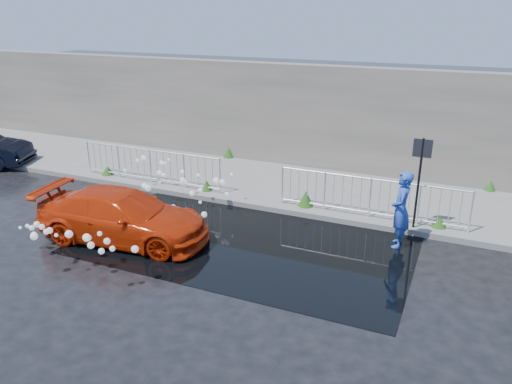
# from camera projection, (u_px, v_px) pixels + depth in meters

# --- Properties ---
(ground) EXTENTS (90.00, 90.00, 0.00)m
(ground) POSITION_uv_depth(u_px,v_px,m) (211.00, 253.00, 11.77)
(ground) COLOR black
(ground) RESTS_ON ground
(pavement) EXTENTS (30.00, 4.00, 0.15)m
(pavement) POSITION_uv_depth(u_px,v_px,m) (286.00, 185.00, 16.03)
(pavement) COLOR #605F5B
(pavement) RESTS_ON ground
(curb) EXTENTS (30.00, 0.25, 0.16)m
(curb) POSITION_uv_depth(u_px,v_px,m) (261.00, 207.00, 14.31)
(curb) COLOR #605F5B
(curb) RESTS_ON ground
(retaining_wall) EXTENTS (30.00, 0.60, 3.50)m
(retaining_wall) POSITION_uv_depth(u_px,v_px,m) (309.00, 116.00, 17.28)
(retaining_wall) COLOR #555047
(retaining_wall) RESTS_ON pavement
(puddle) EXTENTS (8.00, 5.00, 0.01)m
(puddle) POSITION_uv_depth(u_px,v_px,m) (248.00, 240.00, 12.43)
(puddle) COLOR black
(puddle) RESTS_ON ground
(sign_post) EXTENTS (0.45, 0.06, 2.50)m
(sign_post) POSITION_uv_depth(u_px,v_px,m) (420.00, 169.00, 12.24)
(sign_post) COLOR black
(sign_post) RESTS_ON ground
(railing_left) EXTENTS (5.05, 0.05, 1.10)m
(railing_left) POSITION_uv_depth(u_px,v_px,m) (150.00, 165.00, 15.89)
(railing_left) COLOR silver
(railing_left) RESTS_ON pavement
(railing_right) EXTENTS (5.05, 0.05, 1.10)m
(railing_right) POSITION_uv_depth(u_px,v_px,m) (370.00, 196.00, 13.25)
(railing_right) COLOR silver
(railing_right) RESTS_ON pavement
(weeds) EXTENTS (12.17, 3.93, 0.45)m
(weeds) POSITION_uv_depth(u_px,v_px,m) (274.00, 181.00, 15.62)
(weeds) COLOR #1A4211
(weeds) RESTS_ON pavement
(water_spray) EXTENTS (3.65, 5.69, 0.89)m
(water_spray) POSITION_uv_depth(u_px,v_px,m) (137.00, 203.00, 12.77)
(water_spray) COLOR white
(water_spray) RESTS_ON ground
(red_car) EXTENTS (4.50, 2.25, 1.26)m
(red_car) POSITION_uv_depth(u_px,v_px,m) (123.00, 216.00, 12.26)
(red_car) COLOR #B72607
(red_car) RESTS_ON ground
(person) EXTENTS (0.52, 0.73, 1.88)m
(person) POSITION_uv_depth(u_px,v_px,m) (401.00, 210.00, 11.83)
(person) COLOR #2346B2
(person) RESTS_ON ground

